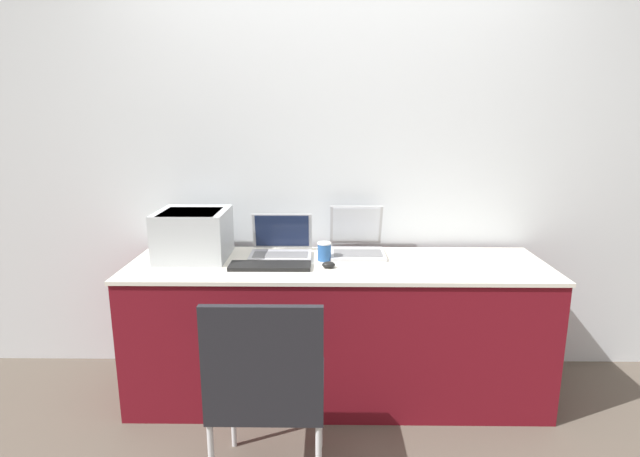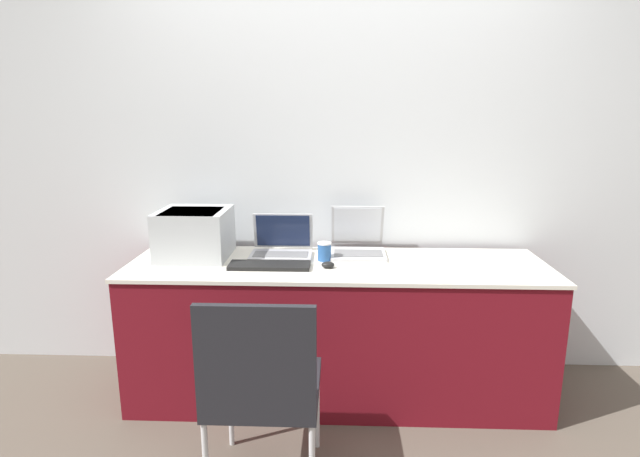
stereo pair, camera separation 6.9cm
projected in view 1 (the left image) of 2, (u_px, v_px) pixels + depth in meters
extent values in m
plane|color=brown|center=(338.00, 425.00, 2.52)|extent=(14.00, 14.00, 0.00)
cube|color=silver|center=(337.00, 155.00, 2.91)|extent=(8.00, 0.05, 2.60)
cube|color=maroon|center=(337.00, 331.00, 2.74)|extent=(2.19, 0.62, 0.74)
cube|color=silver|center=(338.00, 265.00, 2.65)|extent=(2.21, 0.64, 0.02)
cube|color=#B2B7BC|center=(194.00, 234.00, 2.72)|extent=(0.37, 0.37, 0.26)
cube|color=black|center=(191.00, 216.00, 2.66)|extent=(0.30, 0.28, 0.05)
cube|color=#B7B7BC|center=(281.00, 256.00, 2.75)|extent=(0.34, 0.21, 0.02)
cube|color=slate|center=(280.00, 254.00, 2.73)|extent=(0.30, 0.11, 0.00)
cube|color=#B7B7BC|center=(282.00, 231.00, 2.85)|extent=(0.34, 0.05, 0.21)
cube|color=#192342|center=(282.00, 231.00, 2.84)|extent=(0.30, 0.04, 0.18)
cube|color=#B7B7BC|center=(358.00, 254.00, 2.78)|extent=(0.30, 0.26, 0.02)
cube|color=slate|center=(358.00, 253.00, 2.77)|extent=(0.27, 0.14, 0.00)
cube|color=#B7B7BC|center=(356.00, 225.00, 2.92)|extent=(0.30, 0.10, 0.24)
cube|color=silver|center=(356.00, 225.00, 2.92)|extent=(0.27, 0.08, 0.22)
cube|color=black|center=(270.00, 266.00, 2.56)|extent=(0.42, 0.14, 0.02)
cylinder|color=#285699|center=(324.00, 252.00, 2.68)|extent=(0.07, 0.07, 0.09)
cylinder|color=white|center=(324.00, 243.00, 2.67)|extent=(0.07, 0.07, 0.01)
ellipsoid|color=black|center=(329.00, 265.00, 2.56)|extent=(0.07, 0.05, 0.03)
cube|color=black|center=(270.00, 388.00, 2.05)|extent=(0.44, 0.47, 0.04)
cube|color=black|center=(262.00, 362.00, 1.79)|extent=(0.44, 0.03, 0.43)
cylinder|color=silver|center=(233.00, 407.00, 2.32)|extent=(0.02, 0.02, 0.41)
cylinder|color=silver|center=(320.00, 407.00, 2.31)|extent=(0.02, 0.02, 0.41)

